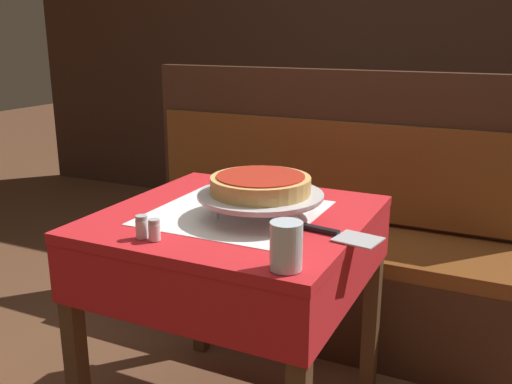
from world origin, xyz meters
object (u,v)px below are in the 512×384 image
dining_table_front (236,250)px  dining_table_rear (343,142)px  booth_bench (314,254)px  pizza_server (336,234)px  condiment_caddy (347,115)px  pizza_pan_stand (261,196)px  deep_dish_pizza (261,184)px  water_glass_near (286,246)px  salt_shaker (142,227)px  pepper_shaker (154,230)px

dining_table_front → dining_table_rear: dining_table_front is taller
dining_table_front → booth_bench: booth_bench is taller
booth_bench → pizza_server: bearing=-67.0°
dining_table_rear → condiment_caddy: (-0.01, 0.11, 0.15)m
booth_bench → pizza_pan_stand: 0.91m
deep_dish_pizza → dining_table_front: bearing=173.7°
dining_table_front → booth_bench: size_ratio=0.44×
booth_bench → pizza_pan_stand: bearing=-82.2°
booth_bench → water_glass_near: bearing=-73.7°
condiment_caddy → water_glass_near: bearing=-76.6°
salt_shaker → condiment_caddy: 2.19m
salt_shaker → pepper_shaker: size_ratio=1.08×
booth_bench → pepper_shaker: booth_bench is taller
deep_dish_pizza → condiment_caddy: 1.92m
condiment_caddy → salt_shaker: bearing=-87.1°
pizza_pan_stand → condiment_caddy: condiment_caddy is taller
salt_shaker → condiment_caddy: condiment_caddy is taller
dining_table_front → pizza_server: pizza_server is taller
dining_table_rear → salt_shaker: salt_shaker is taller
pizza_server → pizza_pan_stand: bearing=168.4°
deep_dish_pizza → water_glass_near: (0.21, -0.31, -0.04)m
dining_table_front → deep_dish_pizza: (0.09, -0.01, 0.22)m
booth_bench → deep_dish_pizza: size_ratio=5.96×
pizza_pan_stand → deep_dish_pizza: deep_dish_pizza is taller
dining_table_front → salt_shaker: (-0.12, -0.30, 0.15)m
dining_table_rear → deep_dish_pizza: bearing=-80.5°
pizza_pan_stand → pizza_server: size_ratio=1.30×
dining_table_front → pizza_server: (0.33, -0.06, 0.12)m
deep_dish_pizza → salt_shaker: 0.36m
water_glass_near → salt_shaker: 0.42m
dining_table_rear → pizza_server: 1.92m
dining_table_rear → deep_dish_pizza: 1.83m
condiment_caddy → pizza_pan_stand: bearing=-80.6°
dining_table_rear → booth_bench: size_ratio=0.43×
pepper_shaker → pizza_pan_stand: bearing=59.9°
salt_shaker → pizza_server: bearing=27.9°
salt_shaker → deep_dish_pizza: bearing=54.4°
pepper_shaker → condiment_caddy: bearing=93.9°
dining_table_front → dining_table_rear: size_ratio=1.03×
dining_table_rear → booth_bench: 1.08m
salt_shaker → pepper_shaker: (0.04, -0.00, -0.00)m
dining_table_front → condiment_caddy: size_ratio=4.98×
pizza_pan_stand → water_glass_near: water_glass_near is taller
dining_table_rear → condiment_caddy: size_ratio=4.83×
deep_dish_pizza → pizza_server: bearing=-11.6°
water_glass_near → salt_shaker: size_ratio=1.84×
pepper_shaker → booth_bench: bearing=86.7°
salt_shaker → condiment_caddy: bearing=92.9°
salt_shaker → condiment_caddy: size_ratio=0.40×
pizza_pan_stand → pepper_shaker: pizza_pan_stand is taller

